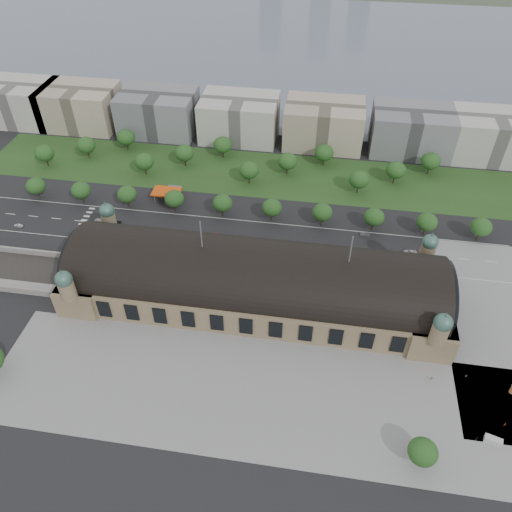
# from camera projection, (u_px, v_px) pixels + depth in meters

# --- Properties ---
(ground) EXTENTS (900.00, 900.00, 0.00)m
(ground) POSITION_uv_depth(u_px,v_px,m) (255.00, 299.00, 203.25)
(ground) COLOR black
(ground) RESTS_ON ground
(station) EXTENTS (150.00, 48.40, 44.30)m
(station) POSITION_uv_depth(u_px,v_px,m) (254.00, 281.00, 196.39)
(station) COLOR #8C7D57
(station) RESTS_ON ground
(track_cutting) EXTENTS (70.00, 24.00, 3.10)m
(track_cutting) POSITION_uv_depth(u_px,v_px,m) (1.00, 273.00, 213.72)
(track_cutting) COLOR black
(track_cutting) RESTS_ON ground
(plaza_south) EXTENTS (190.00, 48.00, 0.12)m
(plaza_south) POSITION_uv_depth(u_px,v_px,m) (263.00, 395.00, 169.73)
(plaza_south) COLOR gray
(plaza_south) RESTS_ON ground
(road_slab) EXTENTS (260.00, 26.00, 0.10)m
(road_slab) POSITION_uv_depth(u_px,v_px,m) (225.00, 235.00, 233.50)
(road_slab) COLOR black
(road_slab) RESTS_ON ground
(grass_belt) EXTENTS (300.00, 45.00, 0.10)m
(grass_belt) POSITION_uv_depth(u_px,v_px,m) (254.00, 173.00, 273.40)
(grass_belt) COLOR #28461C
(grass_belt) RESTS_ON ground
(petrol_station) EXTENTS (14.00, 13.00, 5.05)m
(petrol_station) POSITION_uv_depth(u_px,v_px,m) (171.00, 191.00, 255.48)
(petrol_station) COLOR #DC4A0C
(petrol_station) RESTS_ON ground
(lake) EXTENTS (700.00, 320.00, 0.08)m
(lake) POSITION_uv_depth(u_px,v_px,m) (309.00, 45.00, 422.53)
(lake) COLOR slate
(lake) RESTS_ON ground
(office_0) EXTENTS (45.00, 32.00, 24.00)m
(office_0) POSITION_uv_depth(u_px,v_px,m) (20.00, 102.00, 312.53)
(office_0) COLOR #B7B6AE
(office_0) RESTS_ON ground
(office_1) EXTENTS (45.00, 32.00, 24.00)m
(office_1) POSITION_uv_depth(u_px,v_px,m) (80.00, 106.00, 307.96)
(office_1) COLOR #B6A78F
(office_1) RESTS_ON ground
(office_2) EXTENTS (45.00, 32.00, 24.00)m
(office_2) POSITION_uv_depth(u_px,v_px,m) (158.00, 112.00, 302.25)
(office_2) COLOR gray
(office_2) RESTS_ON ground
(office_3) EXTENTS (45.00, 32.00, 24.00)m
(office_3) POSITION_uv_depth(u_px,v_px,m) (239.00, 118.00, 296.54)
(office_3) COLOR #B7B6AE
(office_3) RESTS_ON ground
(office_4) EXTENTS (45.00, 32.00, 24.00)m
(office_4) POSITION_uv_depth(u_px,v_px,m) (324.00, 124.00, 290.82)
(office_4) COLOR #B6A78F
(office_4) RESTS_ON ground
(office_5) EXTENTS (45.00, 32.00, 24.00)m
(office_5) POSITION_uv_depth(u_px,v_px,m) (411.00, 130.00, 285.11)
(office_5) COLOR gray
(office_5) RESTS_ON ground
(office_6) EXTENTS (45.00, 32.00, 24.00)m
(office_6) POSITION_uv_depth(u_px,v_px,m) (493.00, 136.00, 279.97)
(office_6) COLOR #B7B6AE
(office_6) RESTS_ON ground
(tree_row_0) EXTENTS (9.60, 9.60, 11.52)m
(tree_row_0) POSITION_uv_depth(u_px,v_px,m) (36.00, 186.00, 251.00)
(tree_row_0) COLOR #2D2116
(tree_row_0) RESTS_ON ground
(tree_row_1) EXTENTS (9.60, 9.60, 11.52)m
(tree_row_1) POSITION_uv_depth(u_px,v_px,m) (81.00, 190.00, 248.26)
(tree_row_1) COLOR #2D2116
(tree_row_1) RESTS_ON ground
(tree_row_2) EXTENTS (9.60, 9.60, 11.52)m
(tree_row_2) POSITION_uv_depth(u_px,v_px,m) (127.00, 194.00, 245.52)
(tree_row_2) COLOR #2D2116
(tree_row_2) RESTS_ON ground
(tree_row_3) EXTENTS (9.60, 9.60, 11.52)m
(tree_row_3) POSITION_uv_depth(u_px,v_px,m) (174.00, 199.00, 242.78)
(tree_row_3) COLOR #2D2116
(tree_row_3) RESTS_ON ground
(tree_row_4) EXTENTS (9.60, 9.60, 11.52)m
(tree_row_4) POSITION_uv_depth(u_px,v_px,m) (222.00, 203.00, 240.04)
(tree_row_4) COLOR #2D2116
(tree_row_4) RESTS_ON ground
(tree_row_5) EXTENTS (9.60, 9.60, 11.52)m
(tree_row_5) POSITION_uv_depth(u_px,v_px,m) (272.00, 208.00, 237.30)
(tree_row_5) COLOR #2D2116
(tree_row_5) RESTS_ON ground
(tree_row_6) EXTENTS (9.60, 9.60, 11.52)m
(tree_row_6) POSITION_uv_depth(u_px,v_px,m) (322.00, 212.00, 234.55)
(tree_row_6) COLOR #2D2116
(tree_row_6) RESTS_ON ground
(tree_row_7) EXTENTS (9.60, 9.60, 11.52)m
(tree_row_7) POSITION_uv_depth(u_px,v_px,m) (374.00, 217.00, 231.81)
(tree_row_7) COLOR #2D2116
(tree_row_7) RESTS_ON ground
(tree_row_8) EXTENTS (9.60, 9.60, 11.52)m
(tree_row_8) POSITION_uv_depth(u_px,v_px,m) (427.00, 222.00, 229.07)
(tree_row_8) COLOR #2D2116
(tree_row_8) RESTS_ON ground
(tree_row_9) EXTENTS (9.60, 9.60, 11.52)m
(tree_row_9) POSITION_uv_depth(u_px,v_px,m) (481.00, 227.00, 226.33)
(tree_row_9) COLOR #2D2116
(tree_row_9) RESTS_ON ground
(tree_belt_0) EXTENTS (10.40, 10.40, 12.48)m
(tree_belt_0) POSITION_uv_depth(u_px,v_px,m) (45.00, 153.00, 273.80)
(tree_belt_0) COLOR #2D2116
(tree_belt_0) RESTS_ON ground
(tree_belt_1) EXTENTS (10.40, 10.40, 12.48)m
(tree_belt_1) POSITION_uv_depth(u_px,v_px,m) (86.00, 145.00, 280.46)
(tree_belt_1) COLOR #2D2116
(tree_belt_1) RESTS_ON ground
(tree_belt_2) EXTENTS (10.40, 10.40, 12.48)m
(tree_belt_2) POSITION_uv_depth(u_px,v_px,m) (126.00, 137.00, 287.12)
(tree_belt_2) COLOR #2D2116
(tree_belt_2) RESTS_ON ground
(tree_belt_3) EXTENTS (10.40, 10.40, 12.48)m
(tree_belt_3) POSITION_uv_depth(u_px,v_px,m) (144.00, 162.00, 267.29)
(tree_belt_3) COLOR #2D2116
(tree_belt_3) RESTS_ON ground
(tree_belt_4) EXTENTS (10.40, 10.40, 12.48)m
(tree_belt_4) POSITION_uv_depth(u_px,v_px,m) (184.00, 153.00, 273.95)
(tree_belt_4) COLOR #2D2116
(tree_belt_4) RESTS_ON ground
(tree_belt_5) EXTENTS (10.40, 10.40, 12.48)m
(tree_belt_5) POSITION_uv_depth(u_px,v_px,m) (223.00, 145.00, 280.61)
(tree_belt_5) COLOR #2D2116
(tree_belt_5) RESTS_ON ground
(tree_belt_6) EXTENTS (10.40, 10.40, 12.48)m
(tree_belt_6) POSITION_uv_depth(u_px,v_px,m) (249.00, 170.00, 260.78)
(tree_belt_6) COLOR #2D2116
(tree_belt_6) RESTS_ON ground
(tree_belt_7) EXTENTS (10.40, 10.40, 12.48)m
(tree_belt_7) POSITION_uv_depth(u_px,v_px,m) (288.00, 161.00, 267.44)
(tree_belt_7) COLOR #2D2116
(tree_belt_7) RESTS_ON ground
(tree_belt_8) EXTENTS (10.40, 10.40, 12.48)m
(tree_belt_8) POSITION_uv_depth(u_px,v_px,m) (324.00, 153.00, 274.10)
(tree_belt_8) COLOR #2D2116
(tree_belt_8) RESTS_ON ground
(tree_belt_9) EXTENTS (10.40, 10.40, 12.48)m
(tree_belt_9) POSITION_uv_depth(u_px,v_px,m) (359.00, 180.00, 254.27)
(tree_belt_9) COLOR #2D2116
(tree_belt_9) RESTS_ON ground
(tree_belt_10) EXTENTS (10.40, 10.40, 12.48)m
(tree_belt_10) POSITION_uv_depth(u_px,v_px,m) (396.00, 170.00, 260.93)
(tree_belt_10) COLOR #2D2116
(tree_belt_10) RESTS_ON ground
(tree_belt_11) EXTENTS (10.40, 10.40, 12.48)m
(tree_belt_11) POSITION_uv_depth(u_px,v_px,m) (431.00, 161.00, 267.59)
(tree_belt_11) COLOR #2D2116
(tree_belt_11) RESTS_ON ground
(tree_plaza_s) EXTENTS (9.00, 9.00, 10.64)m
(tree_plaza_s) POSITION_uv_depth(u_px,v_px,m) (423.00, 452.00, 147.71)
(tree_plaza_s) COLOR #2D2116
(tree_plaza_s) RESTS_ON ground
(traffic_car_0) EXTENTS (4.41, 1.99, 1.47)m
(traffic_car_0) POSITION_uv_depth(u_px,v_px,m) (18.00, 225.00, 238.00)
(traffic_car_0) COLOR white
(traffic_car_0) RESTS_ON ground
(traffic_car_1) EXTENTS (4.66, 1.96, 1.50)m
(traffic_car_1) POSITION_uv_depth(u_px,v_px,m) (99.00, 221.00, 240.68)
(traffic_car_1) COLOR #9C9DA4
(traffic_car_1) RESTS_ON ground
(traffic_car_2) EXTENTS (5.50, 2.67, 1.51)m
(traffic_car_2) POSITION_uv_depth(u_px,v_px,m) (115.00, 223.00, 239.49)
(traffic_car_2) COLOR black
(traffic_car_2) RESTS_ON ground
(traffic_car_3) EXTENTS (5.01, 2.25, 1.42)m
(traffic_car_3) POSITION_uv_depth(u_px,v_px,m) (216.00, 235.00, 232.83)
(traffic_car_3) COLOR #992C13
(traffic_car_3) RESTS_ON ground
(traffic_car_4) EXTENTS (3.86, 1.75, 1.29)m
(traffic_car_4) POSITION_uv_depth(u_px,v_px,m) (293.00, 246.00, 226.73)
(traffic_car_4) COLOR #1B1D4D
(traffic_car_4) RESTS_ON ground
(traffic_car_5) EXTENTS (4.51, 1.66, 1.47)m
(traffic_car_5) POSITION_uv_depth(u_px,v_px,m) (365.00, 235.00, 232.83)
(traffic_car_5) COLOR #525459
(traffic_car_5) RESTS_ON ground
(traffic_car_6) EXTENTS (6.19, 3.46, 1.64)m
(traffic_car_6) POSITION_uv_depth(u_px,v_px,m) (410.00, 252.00, 223.44)
(traffic_car_6) COLOR #BEBEC0
(traffic_car_6) RESTS_ON ground
(parked_car_0) EXTENTS (4.68, 3.37, 1.47)m
(parked_car_0) POSITION_uv_depth(u_px,v_px,m) (127.00, 243.00, 228.39)
(parked_car_0) COLOR black
(parked_car_0) RESTS_ON ground
(parked_car_1) EXTENTS (5.31, 4.85, 1.38)m
(parked_car_1) POSITION_uv_depth(u_px,v_px,m) (133.00, 244.00, 228.09)
(parked_car_1) COLOR maroon
(parked_car_1) RESTS_ON ground
(parked_car_2) EXTENTS (5.86, 4.85, 1.60)m
(parked_car_2) POSITION_uv_depth(u_px,v_px,m) (165.00, 253.00, 223.16)
(parked_car_2) COLOR #181A45
(parked_car_2) RESTS_ON ground
(parked_car_3) EXTENTS (4.64, 3.80, 1.49)m
(parked_car_3) POSITION_uv_depth(u_px,v_px,m) (185.00, 249.00, 225.23)
(parked_car_3) COLOR #5C5E64
(parked_car_3) RESTS_ON ground
(parked_car_4) EXTENTS (5.20, 3.77, 1.63)m
(parked_car_4) POSITION_uv_depth(u_px,v_px,m) (178.00, 251.00, 224.23)
(parked_car_4) COLOR silver
(parked_car_4) RESTS_ON ground
(parked_car_5) EXTENTS (5.69, 4.39, 1.44)m
(parked_car_5) POSITION_uv_depth(u_px,v_px,m) (215.00, 253.00, 223.14)
(parked_car_5) COLOR gray
(parked_car_5) RESTS_ON ground
(parked_car_6) EXTENTS (5.85, 4.65, 1.59)m
(parked_car_6) POSITION_uv_depth(u_px,v_px,m) (224.00, 253.00, 223.17)
(parked_car_6) COLOR black
(parked_car_6) RESTS_ON ground
(bus_west) EXTENTS (12.20, 3.89, 3.34)m
(bus_west) POSITION_uv_depth(u_px,v_px,m) (252.00, 248.00, 224.44)
(bus_west) COLOR #AD1B33
(bus_west) RESTS_ON ground
(bus_mid) EXTENTS (13.47, 4.40, 3.68)m
(bus_mid) POSITION_uv_depth(u_px,v_px,m) (268.00, 245.00, 225.43)
(bus_mid) COLOR beige
(bus_mid) RESTS_ON ground
(bus_east) EXTENTS (13.36, 4.11, 3.66)m
(bus_east) POSITION_uv_depth(u_px,v_px,m) (321.00, 254.00, 220.99)
(bus_east) COLOR #BCB6AF
(bus_east) RESTS_ON ground
(van_south) EXTENTS (5.71, 3.51, 2.31)m
(van_south) POSITION_uv_depth(u_px,v_px,m) (492.00, 440.00, 156.47)
(van_south) COLOR #BABABC
(van_south) RESTS_ON ground
(pedestrian_0) EXTENTS (0.92, 0.59, 1.78)m
(pedestrian_0) POSITION_uv_depth(u_px,v_px,m) (432.00, 379.00, 173.58)
(pedestrian_0) COLOR gray
(pedestrian_0) RESTS_ON ground
(pedestrian_1) EXTENTS (0.84, 0.80, 1.94)m
(pedestrian_1) POSITION_uv_depth(u_px,v_px,m) (505.00, 425.00, 160.60)
(pedestrian_1) COLOR gray
(pedestrian_1) RESTS_ON ground
(pedestrian_2) EXTENTS (0.58, 0.91, 1.79)m
(pedestrian_2) POSITION_uv_depth(u_px,v_px,m) (466.00, 376.00, 174.59)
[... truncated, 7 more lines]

